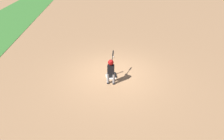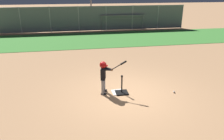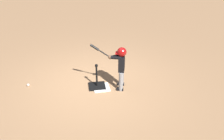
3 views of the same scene
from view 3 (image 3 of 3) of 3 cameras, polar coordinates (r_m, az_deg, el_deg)
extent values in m
plane|color=#AD7F56|center=(7.36, -4.14, -3.19)|extent=(90.00, 90.00, 0.00)
cube|color=white|center=(7.20, -2.31, -3.84)|extent=(0.47, 0.47, 0.02)
cube|color=black|center=(7.25, -3.28, -3.51)|extent=(0.45, 0.41, 0.04)
cylinder|color=black|center=(7.08, -3.35, -1.34)|extent=(0.05, 0.05, 0.60)
cylinder|color=black|center=(6.92, -3.43, 0.97)|extent=(0.08, 0.08, 0.05)
cylinder|color=gray|center=(6.96, 1.94, -2.54)|extent=(0.14, 0.14, 0.55)
cube|color=black|center=(7.10, 1.75, -4.19)|extent=(0.20, 0.13, 0.06)
cylinder|color=gray|center=(7.19, 2.12, -1.44)|extent=(0.14, 0.14, 0.55)
cube|color=black|center=(7.32, 1.93, -3.06)|extent=(0.20, 0.13, 0.06)
cube|color=black|center=(6.84, 2.10, 1.41)|extent=(0.22, 0.32, 0.40)
sphere|color=brown|center=(6.69, 2.15, 3.83)|extent=(0.21, 0.21, 0.21)
sphere|color=maroon|center=(6.69, 2.16, 3.94)|extent=(0.24, 0.24, 0.24)
cube|color=maroon|center=(6.71, 1.29, 3.75)|extent=(0.17, 0.21, 0.01)
cylinder|color=black|center=(6.72, 0.81, 2.69)|extent=(0.32, 0.24, 0.12)
cylinder|color=black|center=(6.81, 0.89, 3.03)|extent=(0.33, 0.09, 0.12)
sphere|color=brown|center=(6.79, -0.42, 2.79)|extent=(0.10, 0.10, 0.10)
cylinder|color=black|center=(6.75, -2.51, 4.11)|extent=(0.50, 0.16, 0.35)
cylinder|color=black|center=(6.73, -3.85, 4.95)|extent=(0.25, 0.12, 0.19)
cylinder|color=black|center=(6.79, -0.28, 2.70)|extent=(0.05, 0.06, 0.05)
sphere|color=white|center=(7.62, -17.79, -3.10)|extent=(0.07, 0.07, 0.07)
camera|label=1|loc=(9.12, 52.49, 23.25)|focal=28.00mm
camera|label=2|loc=(13.19, 0.79, 28.06)|focal=35.00mm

